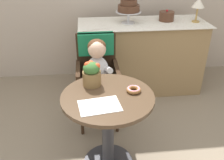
% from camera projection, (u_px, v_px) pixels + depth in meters
% --- Properties ---
extents(cafe_table, '(0.72, 0.72, 0.72)m').
position_uv_depth(cafe_table, '(108.00, 118.00, 2.00)').
color(cafe_table, '#4C3826').
rests_on(cafe_table, ground).
extents(wicker_chair, '(0.42, 0.45, 0.95)m').
position_uv_depth(wicker_chair, '(97.00, 66.00, 2.54)').
color(wicker_chair, '#332114').
rests_on(wicker_chair, ground).
extents(seated_child, '(0.27, 0.32, 0.73)m').
position_uv_depth(seated_child, '(98.00, 69.00, 2.39)').
color(seated_child, silver).
rests_on(seated_child, ground).
extents(paper_napkin, '(0.32, 0.24, 0.00)m').
position_uv_depth(paper_napkin, '(100.00, 106.00, 1.77)').
color(paper_napkin, white).
rests_on(paper_napkin, cafe_table).
extents(donut_front, '(0.12, 0.12, 0.03)m').
position_uv_depth(donut_front, '(134.00, 89.00, 1.94)').
color(donut_front, '#936033').
rests_on(donut_front, cafe_table).
extents(flower_vase, '(0.15, 0.15, 0.20)m').
position_uv_depth(flower_vase, '(92.00, 73.00, 1.99)').
color(flower_vase, brown).
rests_on(flower_vase, cafe_table).
extents(display_counter, '(1.56, 0.62, 0.90)m').
position_uv_depth(display_counter, '(141.00, 57.00, 3.21)').
color(display_counter, '#93754C').
rests_on(display_counter, ground).
extents(tiered_cake_stand, '(0.30, 0.30, 0.33)m').
position_uv_depth(tiered_cake_stand, '(129.00, 6.00, 2.88)').
color(tiered_cake_stand, silver).
rests_on(tiered_cake_stand, display_counter).
extents(round_layer_cake, '(0.18, 0.18, 0.14)m').
position_uv_depth(round_layer_cake, '(167.00, 16.00, 3.04)').
color(round_layer_cake, '#4C2D1E').
rests_on(round_layer_cake, display_counter).
extents(table_lamp, '(0.15, 0.15, 0.28)m').
position_uv_depth(table_lamp, '(198.00, 4.00, 2.91)').
color(table_lamp, '#B28C47').
rests_on(table_lamp, display_counter).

